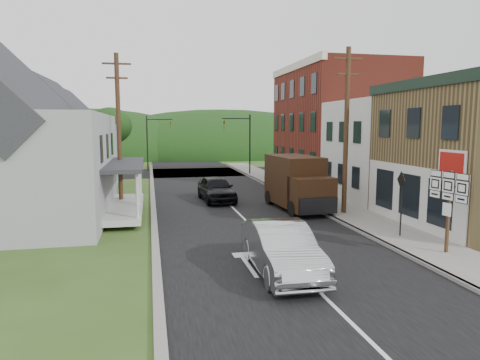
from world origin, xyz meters
TOP-DOWN VIEW (x-y plane):
  - ground at (0.00, 0.00)m, footprint 120.00×120.00m
  - road at (0.00, 10.00)m, footprint 9.00×90.00m
  - cross_road at (0.00, 27.00)m, footprint 60.00×9.00m
  - sidewalk_right at (5.90, 8.00)m, footprint 2.80×55.00m
  - curb_right at (4.55, 8.00)m, footprint 0.20×55.00m
  - curb_left at (-4.65, 8.00)m, footprint 0.30×55.00m
  - storefront_white at (11.30, 7.50)m, footprint 8.00×7.00m
  - storefront_red at (11.30, 17.00)m, footprint 8.00×12.00m
  - house_gray at (-12.00, 6.00)m, footprint 10.20×12.24m
  - house_blue at (-11.00, 17.00)m, footprint 7.14×8.16m
  - house_cream at (-11.50, 26.00)m, footprint 7.14×8.16m
  - utility_pole_right at (5.60, 3.50)m, footprint 1.60×0.26m
  - utility_pole_left at (-6.50, 8.00)m, footprint 1.60×0.26m
  - traffic_signal_right at (4.30, 23.50)m, footprint 2.87×0.20m
  - traffic_signal_left at (-4.30, 30.50)m, footprint 2.87×0.20m
  - tree_left_d at (-9.00, 32.00)m, footprint 4.80×4.80m
  - forested_ridge at (0.00, 55.00)m, footprint 90.00×30.00m
  - silver_sedan at (-0.60, -4.80)m, footprint 1.88×5.09m
  - dark_sedan at (-0.60, 9.23)m, footprint 2.22×4.90m
  - delivery_van at (3.59, 5.49)m, footprint 2.59×5.69m
  - route_sign_cluster at (6.00, -4.27)m, footprint 0.29×1.77m
  - warning_sign at (5.73, -1.68)m, footprint 0.18×0.77m

SIDE VIEW (x-z plane):
  - ground at x=0.00m, z-range 0.00..0.00m
  - road at x=0.00m, z-range -0.01..0.01m
  - cross_road at x=0.00m, z-range -0.01..0.01m
  - forested_ridge at x=0.00m, z-range -8.00..8.00m
  - curb_left at x=-4.65m, z-range 0.00..0.12m
  - sidewalk_right at x=5.90m, z-range 0.00..0.15m
  - curb_right at x=4.55m, z-range 0.00..0.15m
  - dark_sedan at x=-0.60m, z-range 0.00..1.63m
  - silver_sedan at x=-0.60m, z-range 0.00..1.67m
  - delivery_van at x=3.59m, z-range 0.02..3.14m
  - warning_sign at x=5.73m, z-range 0.54..3.35m
  - route_sign_cluster at x=6.00m, z-range 0.61..3.71m
  - storefront_white at x=11.30m, z-range 0.00..6.50m
  - house_blue at x=-11.00m, z-range 0.05..7.33m
  - house_cream at x=-11.50m, z-range 0.05..7.33m
  - traffic_signal_right at x=4.30m, z-range 0.76..6.76m
  - traffic_signal_left at x=-4.30m, z-range 0.76..6.76m
  - house_gray at x=-12.00m, z-range 0.06..8.41m
  - utility_pole_right at x=5.60m, z-range 0.16..9.16m
  - utility_pole_left at x=-6.50m, z-range 0.16..9.16m
  - tree_left_d at x=-9.00m, z-range 1.41..8.35m
  - storefront_red at x=11.30m, z-range 0.00..10.00m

